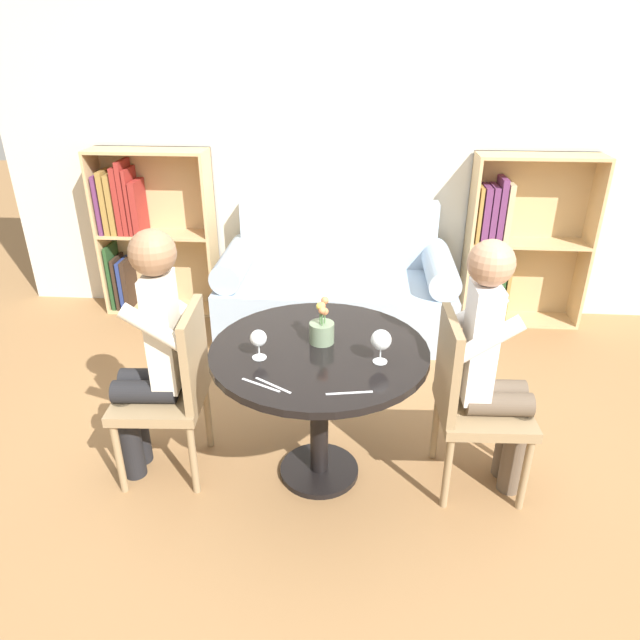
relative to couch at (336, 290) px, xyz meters
The scene contains 16 objects.
ground_plane 1.68m from the couch, 90.00° to the right, with size 16.00×16.00×0.00m, color olive.
back_wall 1.12m from the couch, 90.00° to the left, with size 5.20×0.05×2.70m.
round_table 1.68m from the couch, 90.00° to the right, with size 1.01×1.01×0.73m.
couch is the anchor object (origin of this frame).
bookshelf_left 1.59m from the couch, 169.96° to the left, with size 0.89×0.28×1.28m.
bookshelf_right 1.35m from the couch, 11.73° to the left, with size 0.89×0.28×1.28m.
chair_left 1.81m from the couch, 113.03° to the right, with size 0.44×0.44×0.90m.
chair_right 1.81m from the couch, 66.90° to the right, with size 0.44×0.44×0.90m.
person_left 1.88m from the couch, 115.38° to the right, with size 0.43×0.36×1.28m.
person_right 1.86m from the couch, 64.29° to the right, with size 0.43×0.35×1.26m.
wine_glass_left 1.85m from the couch, 98.36° to the right, with size 0.07×0.07×0.14m.
wine_glass_right 1.85m from the couch, 81.07° to the right, with size 0.09×0.09×0.15m.
flower_vase 1.66m from the couch, 89.71° to the right, with size 0.12×0.12×0.22m.
knife_left_setting 2.03m from the couch, 94.75° to the right, with size 0.17×0.11×0.00m.
fork_left_setting 2.06m from the couch, 85.77° to the right, with size 0.19×0.04×0.00m.
knife_right_setting 2.04m from the couch, 96.18° to the right, with size 0.17×0.10×0.00m.
Camera 1 is at (0.18, -2.28, 2.00)m, focal length 32.00 mm.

